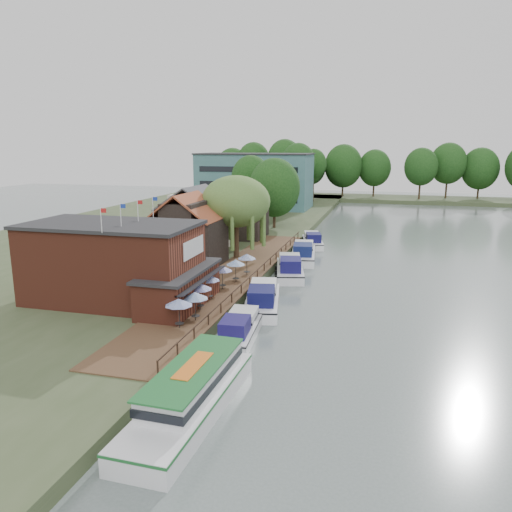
% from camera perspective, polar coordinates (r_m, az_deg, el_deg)
% --- Properties ---
extents(ground, '(260.00, 260.00, 0.00)m').
position_cam_1_polar(ground, '(43.63, 3.52, -7.63)').
color(ground, '#55625F').
rests_on(ground, ground).
extents(land_bank, '(50.00, 140.00, 1.00)m').
position_cam_1_polar(land_bank, '(85.51, -11.58, 2.52)').
color(land_bank, '#384728').
rests_on(land_bank, ground).
extents(quay_deck, '(6.00, 50.00, 0.10)m').
position_cam_1_polar(quay_deck, '(54.50, -2.58, -2.32)').
color(quay_deck, '#47301E').
rests_on(quay_deck, land_bank).
extents(quay_rail, '(0.20, 49.00, 1.00)m').
position_cam_1_polar(quay_rail, '(54.11, 0.30, -1.93)').
color(quay_rail, black).
rests_on(quay_rail, land_bank).
extents(pub, '(20.00, 11.00, 7.30)m').
position_cam_1_polar(pub, '(46.15, -13.95, -0.83)').
color(pub, maroon).
rests_on(pub, land_bank).
extents(hotel_block, '(25.40, 12.40, 12.30)m').
position_cam_1_polar(hotel_block, '(114.46, -0.14, 8.62)').
color(hotel_block, '#38666B').
rests_on(hotel_block, land_bank).
extents(cottage_a, '(8.60, 7.60, 8.50)m').
position_cam_1_polar(cottage_a, '(59.68, -7.87, 3.01)').
color(cottage_a, black).
rests_on(cottage_a, land_bank).
extents(cottage_b, '(9.60, 8.60, 8.50)m').
position_cam_1_polar(cottage_b, '(69.95, -6.95, 4.43)').
color(cottage_b, beige).
rests_on(cottage_b, land_bank).
extents(cottage_c, '(7.60, 7.60, 8.50)m').
position_cam_1_polar(cottage_c, '(77.04, -1.66, 5.26)').
color(cottage_c, black).
rests_on(cottage_c, land_bank).
extents(willow, '(8.60, 8.60, 10.43)m').
position_cam_1_polar(willow, '(62.63, -2.31, 4.45)').
color(willow, '#476B2D').
rests_on(willow, land_bank).
extents(umbrella_0, '(2.20, 2.20, 2.38)m').
position_cam_1_polar(umbrella_0, '(39.39, -8.79, -6.49)').
color(umbrella_0, navy).
rests_on(umbrella_0, quay_deck).
extents(umbrella_1, '(2.16, 2.16, 2.38)m').
position_cam_1_polar(umbrella_1, '(40.88, -6.96, -5.72)').
color(umbrella_1, '#19488E').
rests_on(umbrella_1, quay_deck).
extents(umbrella_2, '(2.16, 2.16, 2.38)m').
position_cam_1_polar(umbrella_2, '(43.41, -6.43, -4.61)').
color(umbrella_2, navy).
rests_on(umbrella_2, quay_deck).
extents(umbrella_3, '(2.00, 2.00, 2.38)m').
position_cam_1_polar(umbrella_3, '(46.03, -5.37, -3.58)').
color(umbrella_3, navy).
rests_on(umbrella_3, quay_deck).
extents(umbrella_4, '(2.01, 2.01, 2.38)m').
position_cam_1_polar(umbrella_4, '(49.37, -3.87, -2.44)').
color(umbrella_4, navy).
rests_on(umbrella_4, quay_deck).
extents(umbrella_5, '(1.99, 1.99, 2.38)m').
position_cam_1_polar(umbrella_5, '(51.82, -2.33, -1.70)').
color(umbrella_5, '#1C519C').
rests_on(umbrella_5, quay_deck).
extents(umbrella_6, '(2.02, 2.02, 2.38)m').
position_cam_1_polar(umbrella_6, '(54.47, -1.05, -0.98)').
color(umbrella_6, navy).
rests_on(umbrella_6, quay_deck).
extents(cruiser_0, '(3.77, 9.43, 2.21)m').
position_cam_1_polar(cruiser_0, '(39.91, -1.89, -7.89)').
color(cruiser_0, silver).
rests_on(cruiser_0, ground).
extents(cruiser_1, '(5.34, 10.89, 2.55)m').
position_cam_1_polar(cruiser_1, '(46.84, 0.76, -4.53)').
color(cruiser_1, white).
rests_on(cruiser_1, ground).
extents(cruiser_2, '(5.57, 10.90, 2.55)m').
position_cam_1_polar(cruiser_2, '(58.50, 3.90, -1.08)').
color(cruiser_2, silver).
rests_on(cruiser_2, ground).
extents(cruiser_3, '(4.85, 10.96, 2.60)m').
position_cam_1_polar(cruiser_3, '(66.53, 5.43, 0.59)').
color(cruiser_3, white).
rests_on(cruiser_3, ground).
extents(cruiser_4, '(5.18, 9.86, 2.26)m').
position_cam_1_polar(cruiser_4, '(76.25, 6.48, 1.98)').
color(cruiser_4, white).
rests_on(cruiser_4, ground).
extents(tour_boat, '(3.95, 13.00, 2.82)m').
position_cam_1_polar(tour_boat, '(29.45, -7.62, -15.15)').
color(tour_boat, silver).
rests_on(tour_boat, ground).
extents(swan, '(0.44, 0.44, 0.44)m').
position_cam_1_polar(swan, '(34.73, -7.12, -12.82)').
color(swan, white).
rests_on(swan, ground).
extents(bank_tree_0, '(8.76, 8.76, 11.95)m').
position_cam_1_polar(bank_tree_0, '(86.19, 2.12, 7.20)').
color(bank_tree_0, '#143811').
rests_on(bank_tree_0, land_bank).
extents(bank_tree_1, '(7.21, 7.21, 12.26)m').
position_cam_1_polar(bank_tree_1, '(93.10, -0.59, 7.70)').
color(bank_tree_1, '#143811').
rests_on(bank_tree_1, land_bank).
extents(bank_tree_2, '(6.75, 6.75, 10.69)m').
position_cam_1_polar(bank_tree_2, '(100.69, 1.28, 7.62)').
color(bank_tree_2, '#143811').
rests_on(bank_tree_2, land_bank).
extents(bank_tree_3, '(8.24, 8.24, 14.58)m').
position_cam_1_polar(bank_tree_3, '(122.19, 4.82, 9.37)').
color(bank_tree_3, '#143811').
rests_on(bank_tree_3, land_bank).
extents(bank_tree_4, '(6.54, 6.54, 13.15)m').
position_cam_1_polar(bank_tree_4, '(128.04, 6.57, 9.15)').
color(bank_tree_4, '#143811').
rests_on(bank_tree_4, land_bank).
extents(bank_tree_5, '(6.96, 6.96, 11.43)m').
position_cam_1_polar(bank_tree_5, '(137.30, 6.15, 9.03)').
color(bank_tree_5, '#143811').
rests_on(bank_tree_5, land_bank).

